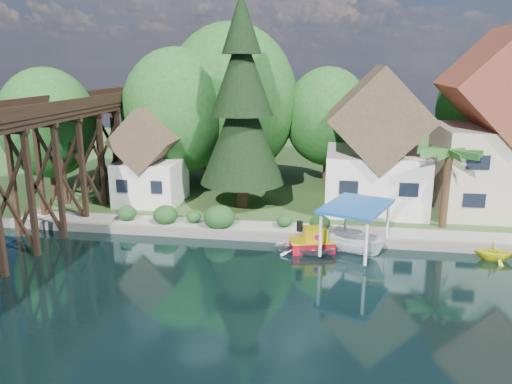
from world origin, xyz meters
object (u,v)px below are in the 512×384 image
palm_tree (449,155)px  boat_canopy (355,233)px  conifer (242,108)px  house_left (376,149)px  tugboat (313,242)px  house_center (498,135)px  shed (150,163)px  boat_white_a (305,246)px  boat_yellow (495,250)px  trestle_bridge (22,165)px

palm_tree → boat_canopy: 8.97m
conifer → boat_canopy: size_ratio=2.77×
house_left → tugboat: house_left is taller
house_left → house_center: size_ratio=0.79×
shed → tugboat: size_ratio=2.50×
tugboat → boat_white_a: tugboat is taller
boat_white_a → boat_canopy: (3.07, 0.09, 0.99)m
house_left → house_center: bearing=3.2°
palm_tree → house_center: bearing=48.2°
boat_white_a → boat_yellow: boat_yellow is taller
house_center → boat_white_a: size_ratio=3.65×
house_center → tugboat: (-13.36, -9.78, -5.80)m
palm_tree → tugboat: bearing=-151.8°
trestle_bridge → boat_yellow: bearing=3.4°
boat_white_a → boat_yellow: bearing=-79.1°
house_left → palm_tree: (4.49, -4.54, 0.48)m
palm_tree → tugboat: 11.22m
trestle_bridge → tugboat: size_ratio=14.09×
house_center → boat_canopy: house_center is taller
shed → boat_white_a: (13.19, -7.98, -3.43)m
trestle_bridge → shed: trestle_bridge is taller
tugboat → conifer: bearing=128.1°
palm_tree → conifer: bearing=169.1°
boat_white_a → boat_canopy: boat_canopy is taller
boat_canopy → house_left: bearing=79.5°
shed → conifer: conifer is taller
house_left → palm_tree: house_left is taller
tugboat → boat_canopy: 2.73m
boat_yellow → trestle_bridge: bearing=93.3°
house_left → conifer: size_ratio=0.67×
trestle_bridge → boat_white_a: 18.90m
house_left → conifer: 10.94m
boat_canopy → shed: bearing=154.1°
house_center → boat_white_a: house_center is taller
conifer → palm_tree: (14.81, -2.86, -2.75)m
conifer → house_left: bearing=9.2°
tugboat → trestle_bridge: bearing=-175.3°
shed → boat_yellow: shed is taller
conifer → boat_yellow: conifer is taller
house_center → house_left: bearing=-176.8°
house_center → boat_canopy: (-10.74, -9.90, -5.03)m
palm_tree → tugboat: (-8.85, -4.74, -5.00)m
trestle_bridge → boat_yellow: trestle_bridge is taller
house_center → conifer: bearing=-173.6°
palm_tree → shed: bearing=172.3°
boat_yellow → conifer: bearing=66.4°
house_left → boat_white_a: 11.64m
shed → palm_tree: 22.77m
conifer → tugboat: conifer is taller
boat_white_a → boat_yellow: 11.51m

